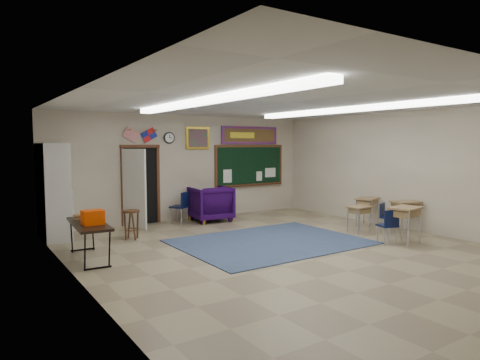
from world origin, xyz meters
TOP-DOWN VIEW (x-y plane):
  - floor at (0.00, 0.00)m, footprint 9.00×9.00m
  - back_wall at (0.00, 4.50)m, footprint 8.00×0.04m
  - left_wall at (-4.00, 0.00)m, footprint 0.04×9.00m
  - right_wall at (4.00, 0.00)m, footprint 0.04×9.00m
  - ceiling at (0.00, 0.00)m, footprint 8.00×9.00m
  - area_rug at (0.20, 0.80)m, footprint 4.00×3.00m
  - fluorescent_strips at (0.00, 0.00)m, footprint 3.86×6.00m
  - doorway at (-1.50, 4.35)m, footprint 1.10×0.89m
  - chalkboard at (2.20, 4.46)m, footprint 2.55×0.14m
  - bulletin_board at (2.20, 4.47)m, footprint 2.10×0.05m
  - framed_art_print at (0.35, 4.47)m, footprint 0.75×0.05m
  - wall_clock at (-0.55, 4.47)m, footprint 0.32×0.05m
  - wall_flags at (-1.40, 4.44)m, footprint 1.16×0.06m
  - storage_cabinet at (-3.71, 3.85)m, footprint 0.59×1.25m
  - wingback_armchair at (0.42, 3.85)m, footprint 1.16×1.19m
  - student_chair_reading at (-0.49, 4.00)m, footprint 0.61×0.61m
  - student_chair_desk_a at (2.25, -0.72)m, footprint 0.49×0.49m
  - student_chair_desk_b at (3.25, 0.02)m, footprint 0.46×0.46m
  - student_desk_front_left at (2.64, 0.40)m, footprint 0.57×0.44m
  - student_desk_front_right at (3.50, 0.88)m, footprint 0.75×0.65m
  - student_desk_back_left at (2.51, -0.97)m, footprint 0.76×0.62m
  - student_desk_back_right at (3.65, -0.18)m, footprint 0.74×0.62m
  - folding_table at (-3.51, 1.59)m, footprint 0.68×1.73m
  - wooden_stool at (-2.27, 2.80)m, footprint 0.38×0.38m

SIDE VIEW (x-z plane):
  - floor at x=0.00m, z-range 0.00..0.00m
  - area_rug at x=0.20m, z-range 0.00..0.02m
  - wooden_stool at x=-2.27m, z-range 0.01..0.68m
  - student_chair_desk_b at x=3.25m, z-range 0.00..0.72m
  - student_desk_front_left at x=2.64m, z-range 0.04..0.70m
  - student_chair_desk_a at x=2.25m, z-range 0.00..0.76m
  - folding_table at x=-3.51m, z-range -0.10..0.87m
  - student_desk_front_right at x=3.50m, z-range 0.04..0.81m
  - student_desk_back_right at x=3.65m, z-range 0.05..0.82m
  - student_chair_reading at x=-0.49m, z-range 0.00..0.87m
  - student_desk_back_left at x=2.51m, z-range 0.05..0.87m
  - wingback_armchair at x=0.42m, z-range 0.00..0.99m
  - doorway at x=-1.50m, z-range -0.02..2.14m
  - storage_cabinet at x=-3.71m, z-range 0.00..2.20m
  - chalkboard at x=2.20m, z-range 0.81..2.11m
  - back_wall at x=0.00m, z-range 0.00..3.00m
  - left_wall at x=-4.00m, z-range 0.00..3.00m
  - right_wall at x=4.00m, z-range 0.00..3.00m
  - framed_art_print at x=0.35m, z-range 2.02..2.67m
  - wall_clock at x=-0.55m, z-range 2.19..2.51m
  - bulletin_board at x=2.20m, z-range 2.18..2.73m
  - wall_flags at x=-1.40m, z-range 2.13..2.83m
  - fluorescent_strips at x=0.00m, z-range 2.89..2.99m
  - ceiling at x=0.00m, z-range 2.98..3.02m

